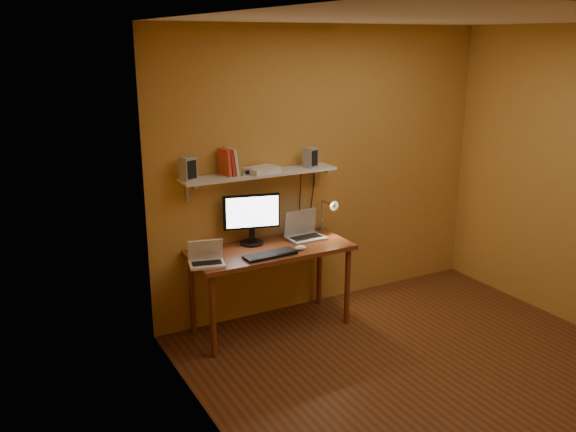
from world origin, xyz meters
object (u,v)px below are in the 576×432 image
desk_lamp (329,211)px  router (262,170)px  laptop (303,231)px  speaker_right (310,157)px  shelf_camera (246,172)px  speaker_left (188,169)px  keyboard (270,255)px  desk (271,257)px  wall_shelf (260,174)px  netbook (206,258)px  mouse (300,248)px  monitor (252,216)px

desk_lamp → router: router is taller
laptop → speaker_right: speaker_right is taller
desk_lamp → shelf_camera: size_ratio=4.01×
speaker_left → router: speaker_left is taller
laptop → desk_lamp: 0.31m
shelf_camera → keyboard: bearing=-79.7°
desk → shelf_camera: shelf_camera is taller
wall_shelf → laptop: size_ratio=4.14×
keyboard → shelf_camera: bearing=98.3°
desk_lamp → shelf_camera: 0.92m
laptop → netbook: (-1.01, -0.21, -0.01)m
netbook → desk_lamp: size_ratio=0.84×
mouse → router: (-0.19, 0.34, 0.63)m
mouse → speaker_right: speaker_right is taller
speaker_left → router: bearing=-18.0°
monitor → laptop: (0.48, -0.07, -0.18)m
speaker_left → router: (0.65, -0.01, -0.07)m
wall_shelf → keyboard: wall_shelf is taller
wall_shelf → speaker_left: (-0.64, -0.00, 0.11)m
laptop → speaker_left: size_ratio=1.78×
netbook → shelf_camera: bearing=41.3°
desk_lamp → wall_shelf: bearing=174.1°
desk_lamp → desk: bearing=-169.2°
wall_shelf → desk_lamp: wall_shelf is taller
keyboard → speaker_right: (0.58, 0.35, 0.70)m
keyboard → mouse: size_ratio=4.40×
laptop → keyboard: (-0.48, -0.28, -0.05)m
laptop → speaker_right: bearing=30.6°
router → shelf_camera: bearing=-166.9°
netbook → shelf_camera: shelf_camera is taller
shelf_camera → netbook: bearing=-152.5°
shelf_camera → desk: bearing=-43.2°
monitor → netbook: (-0.53, -0.28, -0.19)m
laptop → shelf_camera: shelf_camera is taller
speaker_left → shelf_camera: speaker_left is taller
desk → laptop: size_ratio=4.14×
laptop → router: bearing=165.8°
laptop → shelf_camera: (-0.53, 0.04, 0.59)m
desk → monitor: size_ratio=2.90×
monitor → speaker_right: 0.74m
keyboard → speaker_left: speaker_left is taller
laptop → wall_shelf: bearing=164.0°
desk_lamp → keyboard: bearing=-158.1°
wall_shelf → speaker_right: speaker_right is taller
desk_lamp → speaker_right: size_ratio=2.15×
laptop → desk_lamp: size_ratio=0.90×
desk → shelf_camera: 0.77m
keyboard → mouse: mouse is taller
wall_shelf → laptop: bearing=-13.1°
mouse → desk_lamp: bearing=33.8°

